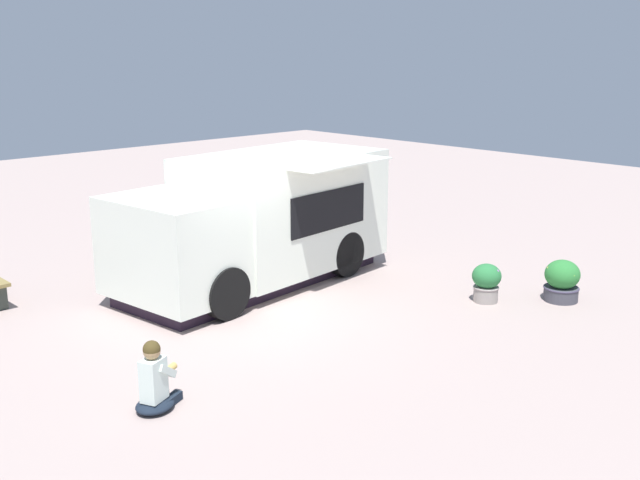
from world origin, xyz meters
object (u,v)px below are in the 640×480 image
planter_flowering_near (486,282)px  food_truck (258,223)px  planter_flowering_far (562,281)px  person_customer (155,383)px

planter_flowering_near → food_truck: bearing=30.0°
food_truck → planter_flowering_far: 5.52m
person_customer → planter_flowering_near: person_customer is taller
food_truck → planter_flowering_near: 4.27m
food_truck → planter_flowering_far: food_truck is taller
food_truck → planter_flowering_far: size_ratio=7.63×
food_truck → person_customer: size_ratio=6.17×
person_customer → planter_flowering_near: size_ratio=1.33×
person_customer → planter_flowering_far: (-1.35, -7.30, 0.01)m
planter_flowering_near → planter_flowering_far: (-0.88, -0.99, 0.00)m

